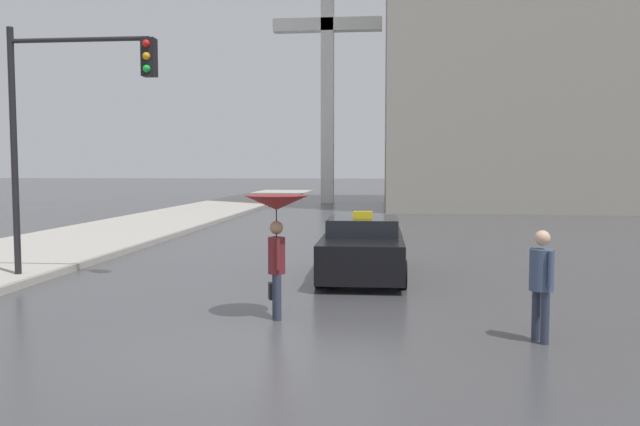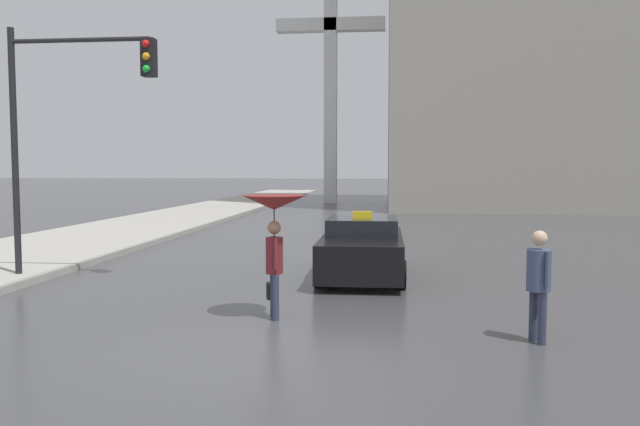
# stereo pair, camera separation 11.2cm
# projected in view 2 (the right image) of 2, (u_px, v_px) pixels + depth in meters

# --- Properties ---
(ground_plane) EXTENTS (300.00, 300.00, 0.00)m
(ground_plane) POSITION_uv_depth(u_px,v_px,m) (227.00, 358.00, 8.19)
(ground_plane) COLOR #424244
(taxi) EXTENTS (1.91, 4.20, 1.52)m
(taxi) POSITION_uv_depth(u_px,v_px,m) (362.00, 249.00, 14.28)
(taxi) COLOR black
(taxi) RESTS_ON ground_plane
(pedestrian_with_umbrella) EXTENTS (1.05, 1.05, 2.05)m
(pedestrian_with_umbrella) POSITION_uv_depth(u_px,v_px,m) (274.00, 219.00, 10.22)
(pedestrian_with_umbrella) COLOR #2D3347
(pedestrian_with_umbrella) RESTS_ON ground_plane
(pedestrian_man) EXTENTS (0.43, 0.48, 1.61)m
(pedestrian_man) POSITION_uv_depth(u_px,v_px,m) (539.00, 276.00, 8.86)
(pedestrian_man) COLOR #2D3347
(pedestrian_man) RESTS_ON ground_plane
(traffic_light) EXTENTS (3.30, 0.38, 5.54)m
(traffic_light) POSITION_uv_depth(u_px,v_px,m) (70.00, 106.00, 13.45)
(traffic_light) COLOR black
(traffic_light) RESTS_ON ground_plane
(monument_cross) EXTENTS (7.80, 0.90, 17.72)m
(monument_cross) POSITION_uv_depth(u_px,v_px,m) (331.00, 63.00, 44.81)
(monument_cross) COLOR white
(monument_cross) RESTS_ON ground_plane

